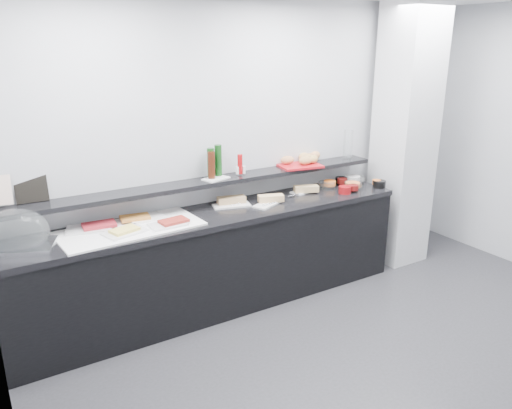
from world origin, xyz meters
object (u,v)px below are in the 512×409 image
sandwich_plate_mid (268,204)px  bread_tray (300,166)px  framed_print (31,185)px  condiment_tray (216,179)px  cloche_base (21,247)px  carafe (348,145)px

sandwich_plate_mid → bread_tray: bearing=-2.6°
framed_print → condiment_tray: bearing=-2.7°
sandwich_plate_mid → cloche_base: bearing=154.1°
cloche_base → bread_tray: bearing=25.5°
framed_print → bread_tray: bearing=-0.8°
sandwich_plate_mid → condiment_tray: (-0.41, 0.21, 0.25)m
cloche_base → sandwich_plate_mid: (2.06, -0.04, -0.01)m
carafe → sandwich_plate_mid: bearing=-169.0°
framed_print → carafe: (3.02, -0.13, 0.02)m
sandwich_plate_mid → condiment_tray: bearing=128.7°
sandwich_plate_mid → condiment_tray: size_ratio=1.39×
condiment_tray → framed_print: bearing=157.3°
framed_print → carafe: 3.03m
sandwich_plate_mid → framed_print: framed_print is taller
cloche_base → framed_print: (0.15, 0.30, 0.36)m
condiment_tray → cloche_base: bearing=168.4°
cloche_base → condiment_tray: (1.64, 0.16, 0.24)m
cloche_base → bread_tray: (2.56, 0.16, 0.24)m
cloche_base → bread_tray: 2.57m
condiment_tray → carafe: carafe is taller
framed_print → condiment_tray: framed_print is taller
condiment_tray → bread_tray: size_ratio=0.57×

